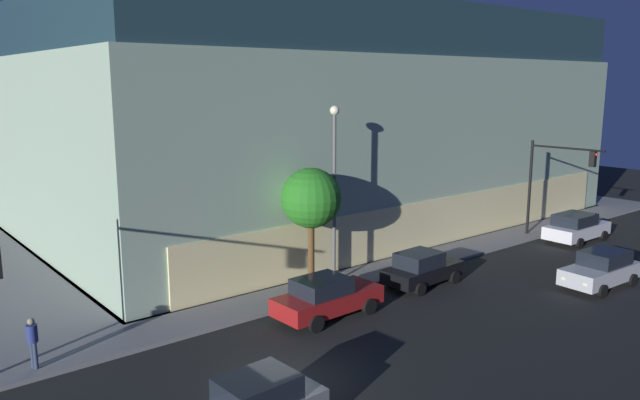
{
  "coord_description": "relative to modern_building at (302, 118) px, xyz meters",
  "views": [
    {
      "loc": [
        -10.79,
        -15.14,
        9.62
      ],
      "look_at": [
        4.05,
        3.09,
        5.12
      ],
      "focal_mm": 34.56,
      "sensor_mm": 36.0,
      "label": 1
    }
  ],
  "objects": [
    {
      "name": "sidewalk_tree",
      "position": [
        -10.42,
        -14.22,
        -2.68
      ],
      "size": [
        2.8,
        2.8,
        5.64
      ],
      "color": "brown",
      "rests_on": "sidewalk_corner"
    },
    {
      "name": "pedestrian_waiting",
      "position": [
        -22.92,
        -15.0,
        -5.82
      ],
      "size": [
        0.36,
        0.36,
        1.78
      ],
      "color": "#2D3851",
      "rests_on": "sidewalk_corner"
    },
    {
      "name": "traffic_light_far_corner",
      "position": [
        6.75,
        -16.25,
        -2.83
      ],
      "size": [
        0.37,
        4.63,
        5.93
      ],
      "color": "black",
      "rests_on": "sidewalk_corner"
    },
    {
      "name": "street_lamp_sidewalk",
      "position": [
        -9.2,
        -14.43,
        -1.64
      ],
      "size": [
        0.44,
        0.44,
        8.42
      ],
      "color": "#5B5B5B",
      "rests_on": "sidewalk_corner"
    },
    {
      "name": "car_black",
      "position": [
        -5.96,
        -17.14,
        -6.2
      ],
      "size": [
        4.31,
        2.18,
        1.68
      ],
      "color": "black",
      "rests_on": "ground"
    },
    {
      "name": "car_red",
      "position": [
        -12.11,
        -17.36,
        -6.17
      ],
      "size": [
        4.78,
        2.23,
        1.73
      ],
      "color": "maroon",
      "rests_on": "ground"
    },
    {
      "name": "ground_plane",
      "position": [
        -16.87,
        -20.9,
        -7.03
      ],
      "size": [
        120.0,
        120.0,
        0.0
      ],
      "primitive_type": "plane",
      "color": "black"
    },
    {
      "name": "car_silver",
      "position": [
        0.56,
        -22.64,
        -6.17
      ],
      "size": [
        4.42,
        2.2,
        1.72
      ],
      "color": "#B7BABF",
      "rests_on": "ground"
    },
    {
      "name": "modern_building",
      "position": [
        0.0,
        0.0,
        0.0
      ],
      "size": [
        38.35,
        26.56,
        14.22
      ],
      "color": "#4C4C51",
      "rests_on": "ground"
    },
    {
      "name": "sidewalk_corner",
      "position": [
        -16.87,
        14.27,
        -6.96
      ],
      "size": [
        80.0,
        60.0,
        0.15
      ],
      "primitive_type": "cube",
      "color": "slate",
      "rests_on": "ground"
    },
    {
      "name": "car_white",
      "position": [
        7.76,
        -17.46,
        -6.16
      ],
      "size": [
        4.67,
        2.23,
        1.74
      ],
      "color": "silver",
      "rests_on": "ground"
    }
  ]
}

